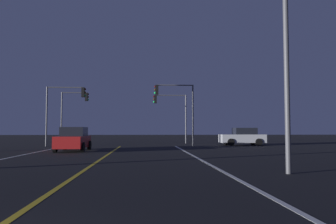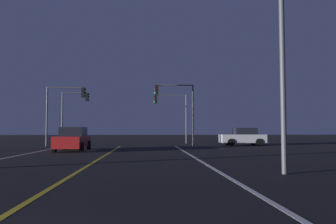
{
  "view_description": "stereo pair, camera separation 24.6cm",
  "coord_description": "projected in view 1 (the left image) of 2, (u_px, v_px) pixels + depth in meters",
  "views": [
    {
      "loc": [
        2.24,
        -2.47,
        1.5
      ],
      "look_at": [
        4.4,
        28.76,
        3.18
      ],
      "focal_mm": 35.73,
      "sensor_mm": 36.0,
      "label": 1
    },
    {
      "loc": [
        2.49,
        -2.47,
        1.5
      ],
      "look_at": [
        4.4,
        28.76,
        3.18
      ],
      "focal_mm": 35.73,
      "sensor_mm": 36.0,
      "label": 2
    }
  ],
  "objects": [
    {
      "name": "car_oncoming",
      "position": [
        74.0,
        139.0,
        23.68
      ],
      "size": [
        2.02,
        4.3,
        1.7
      ],
      "rotation": [
        0.0,
        0.0,
        -1.57
      ],
      "color": "black",
      "rests_on": "ground"
    },
    {
      "name": "lane_center_divider",
      "position": [
        89.0,
        167.0,
        13.34
      ],
      "size": [
        0.16,
        34.3,
        0.01
      ],
      "primitive_type": "cube",
      "color": "gold",
      "rests_on": "ground"
    },
    {
      "name": "traffic_light_far_left",
      "position": [
        74.0,
        106.0,
        36.25
      ],
      "size": [
        2.97,
        0.36,
        5.59
      ],
      "color": "#4C4C51",
      "rests_on": "ground"
    },
    {
      "name": "traffic_light_near_left",
      "position": [
        66.0,
        102.0,
        30.79
      ],
      "size": [
        3.61,
        0.36,
        5.48
      ],
      "color": "#4C4C51",
      "rests_on": "ground"
    },
    {
      "name": "lane_edge_right",
      "position": [
        213.0,
        166.0,
        13.69
      ],
      "size": [
        0.16,
        34.3,
        0.01
      ],
      "primitive_type": "cube",
      "color": "silver",
      "rests_on": "ground"
    },
    {
      "name": "car_crossing_side",
      "position": [
        243.0,
        137.0,
        32.6
      ],
      "size": [
        4.3,
        2.02,
        1.7
      ],
      "rotation": [
        0.0,
        0.0,
        3.14
      ],
      "color": "black",
      "rests_on": "ground"
    },
    {
      "name": "traffic_light_far_right",
      "position": [
        170.0,
        107.0,
        36.96
      ],
      "size": [
        3.7,
        0.36,
        5.39
      ],
      "rotation": [
        0.0,
        0.0,
        3.14
      ],
      "color": "#4C4C51",
      "rests_on": "ground"
    },
    {
      "name": "street_lamp_right_near",
      "position": [
        272.0,
        25.0,
        11.63
      ],
      "size": [
        2.22,
        0.44,
        8.13
      ],
      "rotation": [
        0.0,
        0.0,
        3.14
      ],
      "color": "#4C4C51",
      "rests_on": "ground"
    },
    {
      "name": "traffic_light_near_right",
      "position": [
        175.0,
        100.0,
        31.5
      ],
      "size": [
        3.75,
        0.36,
        5.78
      ],
      "rotation": [
        0.0,
        0.0,
        3.14
      ],
      "color": "#4C4C51",
      "rests_on": "ground"
    }
  ]
}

